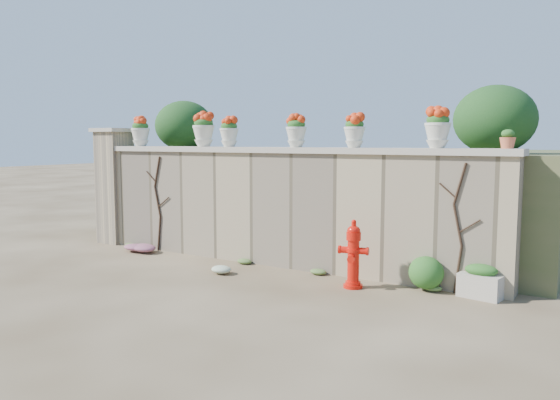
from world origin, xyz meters
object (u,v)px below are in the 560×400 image
Objects in this scene: fire_hydrant at (353,254)px; terracotta_pot at (508,140)px; planter_box at (481,282)px; urn_pot_0 at (140,132)px.

terracotta_pot reaches higher than fire_hydrant.
terracotta_pot is (0.23, 0.26, 2.00)m from planter_box.
planter_box is at bearing -130.86° from terracotta_pot.
planter_box is 2.03m from terracotta_pot.
fire_hydrant reaches higher than planter_box.
fire_hydrant is 1.72× the size of urn_pot_0.
terracotta_pot is at bearing -0.00° from urn_pot_0.
terracotta_pot is at bearing 58.17° from planter_box.
urn_pot_0 is 7.14m from terracotta_pot.
fire_hydrant is at bearing -159.69° from terracotta_pot.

